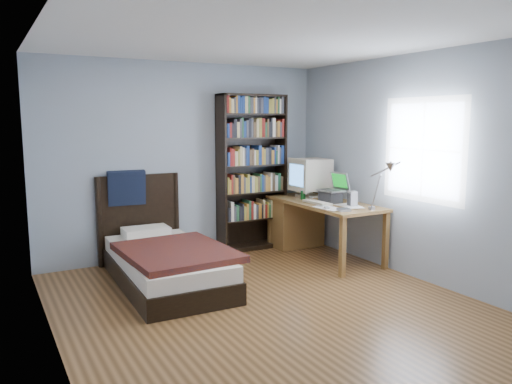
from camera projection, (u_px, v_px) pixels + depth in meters
room at (269, 176)px, 4.67m from camera, size 4.20×4.24×2.50m
desk at (303, 219)px, 6.87m from camera, size 0.75×1.69×0.73m
crt_monitor at (310, 175)px, 6.75m from camera, size 0.47×0.44×0.53m
laptop at (332, 194)px, 6.35m from camera, size 0.32×0.32×0.38m
desk_lamp at (388, 172)px, 5.38m from camera, size 0.23×0.51×0.60m
keyboard at (317, 202)px, 6.25m from camera, size 0.17×0.42×0.04m
speaker at (352, 199)px, 6.03m from camera, size 0.11×0.11×0.19m
soda_can at (303, 195)px, 6.57m from camera, size 0.07×0.07×0.12m
mouse at (311, 197)px, 6.65m from camera, size 0.06×0.11×0.04m
phone_silver at (320, 206)px, 6.03m from camera, size 0.08×0.10×0.02m
phone_grey at (327, 208)px, 5.89m from camera, size 0.09×0.11×0.02m
external_drive at (344, 210)px, 5.75m from camera, size 0.15×0.15×0.03m
bookshelf at (252, 172)px, 6.80m from camera, size 0.95×0.30×2.11m
bed at (164, 259)px, 5.48m from camera, size 1.09×2.07×1.16m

